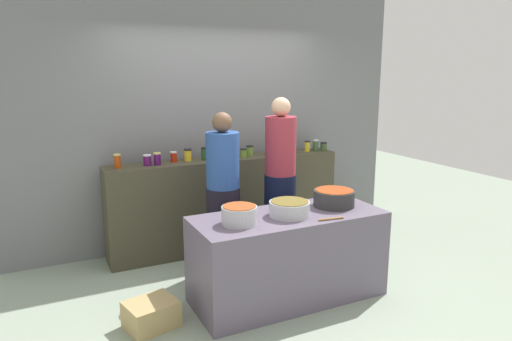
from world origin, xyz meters
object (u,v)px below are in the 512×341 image
Objects in this scene: preserve_jar_5 at (204,154)px; preserve_jar_12 at (307,146)px; preserve_jar_0 at (117,161)px; preserve_jar_13 at (316,145)px; cooking_pot_right at (334,198)px; cook_in_cap at (280,190)px; preserve_jar_2 at (157,159)px; preserve_jar_11 at (292,149)px; bread_crate at (151,314)px; preserve_jar_1 at (147,160)px; preserve_jar_6 at (216,153)px; preserve_jar_7 at (227,153)px; cooking_pot_center at (290,209)px; preserve_jar_14 at (324,146)px; preserve_jar_4 at (188,155)px; cook_with_tongs at (223,202)px; preserve_jar_8 at (244,153)px; preserve_jar_3 at (174,157)px; preserve_jar_10 at (270,149)px; wooden_spoon at (331,219)px; preserve_jar_9 at (250,151)px; cooking_pot_left at (239,215)px.

preserve_jar_5 is 1.32m from preserve_jar_12.
preserve_jar_0 is 2.36m from preserve_jar_13.
cooking_pot_right is 0.70m from cook_in_cap.
preserve_jar_0 is at bearing 177.09° from preserve_jar_2.
preserve_jar_11 is 0.86m from cook_in_cap.
preserve_jar_11 is at bearing 32.37° from bread_crate.
preserve_jar_1 is at bearing 136.03° from cooking_pot_right.
preserve_jar_6 is 0.12m from preserve_jar_7.
preserve_jar_2 is (0.40, -0.02, -0.01)m from preserve_jar_0.
cooking_pot_center is (0.88, -1.43, -0.25)m from preserve_jar_1.
preserve_jar_14 is at bearing 59.64° from cooking_pot_right.
preserve_jar_4 is at bearing 174.10° from preserve_jar_7.
cooking_pot_center is at bearing -50.53° from preserve_jar_0.
preserve_jar_6 is at bearing 176.97° from preserve_jar_13.
cook_in_cap is at bearing -29.49° from preserve_jar_1.
preserve_jar_11 is at bearing 27.69° from cook_with_tongs.
cooking_pot_right is at bearing -76.26° from preserve_jar_8.
cooking_pot_center is 0.85m from cook_with_tongs.
cook_in_cap reaches higher than preserve_jar_2.
preserve_jar_4 reaches higher than preserve_jar_11.
preserve_jar_10 is at bearing -3.97° from preserve_jar_3.
preserve_jar_6 reaches higher than preserve_jar_7.
preserve_jar_4 is at bearing 105.65° from cooking_pot_center.
preserve_jar_5 is 0.15m from preserve_jar_6.
preserve_jar_8 is at bearing -175.13° from preserve_jar_10.
preserve_jar_11 is at bearing 70.65° from wooden_spoon.
preserve_jar_4 is 1.25× the size of preserve_jar_14.
cook_with_tongs reaches higher than cooking_pot_right.
preserve_jar_1 is 0.07× the size of cook_with_tongs.
preserve_jar_5 is (0.94, 0.02, -0.00)m from preserve_jar_0.
cooking_pot_left is at bearing -118.35° from preserve_jar_9.
preserve_jar_1 is 0.64m from preserve_jar_5.
preserve_jar_10 is (0.24, -0.06, 0.01)m from preserve_jar_9.
preserve_jar_0 is at bearing 155.46° from cook_in_cap.
preserve_jar_0 reaches higher than preserve_jar_5.
cook_in_cap reaches higher than preserve_jar_10.
preserve_jar_14 is 0.46× the size of wooden_spoon.
cook_in_cap is at bearing 86.26° from wooden_spoon.
preserve_jar_12 is at bearing -1.37° from preserve_jar_5.
preserve_jar_6 is 0.66m from preserve_jar_10.
preserve_jar_11 is at bearing -1.23° from preserve_jar_2.
cooking_pot_right is (1.70, -1.36, -0.26)m from preserve_jar_0.
preserve_jar_0 is 1.62m from cooking_pot_left.
preserve_jar_3 is 0.07× the size of cook_in_cap.
preserve_jar_6 is at bearing 5.30° from preserve_jar_5.
preserve_jar_13 is 0.37× the size of cooking_pot_right.
preserve_jar_4 reaches higher than preserve_jar_12.
preserve_jar_9 reaches higher than cooking_pot_center.
preserve_jar_13 is (1.42, -0.05, -0.00)m from preserve_jar_5.
cook_in_cap reaches higher than preserve_jar_3.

